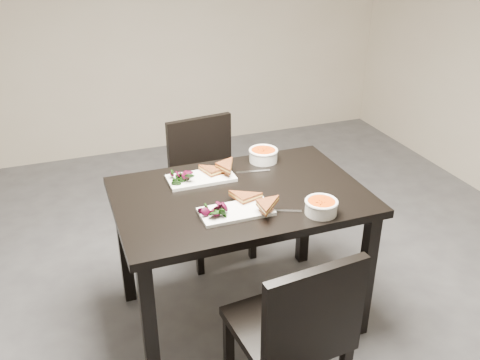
{
  "coord_description": "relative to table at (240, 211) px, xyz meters",
  "views": [
    {
      "loc": [
        -0.54,
        -2.0,
        1.94
      ],
      "look_at": [
        0.22,
        0.06,
        0.82
      ],
      "focal_mm": 38.78,
      "sensor_mm": 36.0,
      "label": 1
    }
  ],
  "objects": [
    {
      "name": "soup_bowl_far",
      "position": [
        0.25,
        0.3,
        0.14
      ],
      "size": [
        0.16,
        0.16,
        0.07
      ],
      "color": "white",
      "rests_on": "table"
    },
    {
      "name": "plate_far",
      "position": [
        -0.14,
        0.2,
        0.11
      ],
      "size": [
        0.34,
        0.17,
        0.02
      ],
      "primitive_type": "cube",
      "color": "white",
      "rests_on": "table"
    },
    {
      "name": "cutlery_far",
      "position": [
        0.15,
        0.19,
        0.1
      ],
      "size": [
        0.18,
        0.05,
        0.0
      ],
      "primitive_type": "cube",
      "rotation": [
        0.0,
        0.0,
        -0.17
      ],
      "color": "silver",
      "rests_on": "table"
    },
    {
      "name": "cutlery_near",
      "position": [
        0.12,
        -0.23,
        0.1
      ],
      "size": [
        0.17,
        0.09,
        0.0
      ],
      "primitive_type": "cube",
      "rotation": [
        0.0,
        0.0,
        -0.4
      ],
      "color": "silver",
      "rests_on": "table"
    },
    {
      "name": "chair_near",
      "position": [
        -0.01,
        -0.68,
        -0.17
      ],
      "size": [
        0.46,
        0.46,
        0.85
      ],
      "rotation": [
        0.0,
        0.0,
        0.09
      ],
      "color": "black",
      "rests_on": "ground"
    },
    {
      "name": "chair_far",
      "position": [
        0.05,
        0.7,
        -0.17
      ],
      "size": [
        0.47,
        0.47,
        0.85
      ],
      "rotation": [
        0.0,
        0.0,
        0.13
      ],
      "color": "black",
      "rests_on": "ground"
    },
    {
      "name": "sandwich_near",
      "position": [
        -0.02,
        -0.16,
        0.14
      ],
      "size": [
        0.19,
        0.16,
        0.05
      ],
      "primitive_type": null,
      "rotation": [
        0.0,
        0.0,
        0.27
      ],
      "color": "#95491F",
      "rests_on": "plate_near"
    },
    {
      "name": "salad_near",
      "position": [
        -0.18,
        -0.17,
        0.14
      ],
      "size": [
        0.1,
        0.09,
        0.05
      ],
      "primitive_type": null,
      "color": "black",
      "rests_on": "plate_near"
    },
    {
      "name": "salad_far",
      "position": [
        -0.24,
        0.2,
        0.14
      ],
      "size": [
        0.1,
        0.09,
        0.05
      ],
      "primitive_type": null,
      "color": "black",
      "rests_on": "plate_far"
    },
    {
      "name": "plate_near",
      "position": [
        -0.08,
        -0.17,
        0.11
      ],
      "size": [
        0.33,
        0.16,
        0.02
      ],
      "primitive_type": "cube",
      "color": "white",
      "rests_on": "table"
    },
    {
      "name": "ground",
      "position": [
        -0.22,
        -0.06,
        -0.65
      ],
      "size": [
        5.0,
        5.0,
        0.0
      ],
      "primitive_type": "plane",
      "color": "#47474C",
      "rests_on": "ground"
    },
    {
      "name": "soup_bowl_near",
      "position": [
        0.27,
        -0.31,
        0.14
      ],
      "size": [
        0.15,
        0.15,
        0.07
      ],
      "color": "white",
      "rests_on": "table"
    },
    {
      "name": "sandwich_far",
      "position": [
        -0.07,
        0.19,
        0.14
      ],
      "size": [
        0.2,
        0.17,
        0.05
      ],
      "primitive_type": null,
      "rotation": [
        0.0,
        0.0,
        0.28
      ],
      "color": "#95491F",
      "rests_on": "plate_far"
    },
    {
      "name": "table",
      "position": [
        0.0,
        0.0,
        0.0
      ],
      "size": [
        1.2,
        0.8,
        0.75
      ],
      "color": "black",
      "rests_on": "ground"
    }
  ]
}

